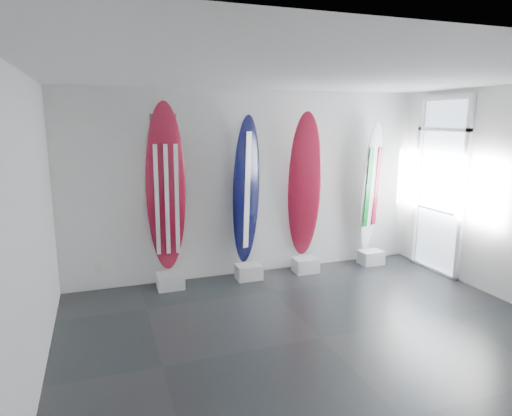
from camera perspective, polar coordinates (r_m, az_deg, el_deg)
name	(u,v)px	position (r m, az deg, el deg)	size (l,w,h in m)	color
floor	(321,338)	(5.56, 8.23, -16.08)	(6.00, 6.00, 0.00)	black
ceiling	(329,75)	(4.96, 9.24, 16.43)	(6.00, 6.00, 0.00)	white
wall_back	(252,184)	(7.31, -0.54, 3.07)	(6.00, 6.00, 0.00)	white
wall_left	(26,237)	(4.52, -27.23, -3.33)	(5.00, 5.00, 0.00)	white
display_block_usa	(171,281)	(7.02, -10.84, -9.12)	(0.40, 0.30, 0.24)	silver
surfboard_usa	(166,189)	(6.77, -11.40, 2.37)	(0.58, 0.08, 2.57)	maroon
display_block_navy	(249,272)	(7.30, -0.95, -8.13)	(0.40, 0.30, 0.24)	silver
surfboard_navy	(246,191)	(7.07, -1.24, 2.17)	(0.54, 0.08, 2.38)	black
display_block_swiss	(305,265)	(7.66, 6.32, -7.24)	(0.40, 0.30, 0.24)	silver
surfboard_swiss	(305,186)	(7.44, 6.20, 2.78)	(0.55, 0.08, 2.44)	maroon
display_block_italy	(371,257)	(8.28, 14.44, -6.11)	(0.40, 0.30, 0.24)	silver
surfboard_italy	(371,187)	(8.09, 14.48, 2.62)	(0.52, 0.08, 2.28)	white
wall_outlet	(98,268)	(7.17, -19.47, -7.20)	(0.09, 0.02, 0.13)	silver
glass_door	(440,188)	(8.02, 22.36, 2.40)	(0.12, 1.16, 2.85)	white
balcony	(495,235)	(9.12, 28.20, -3.05)	(2.80, 2.20, 1.20)	slate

